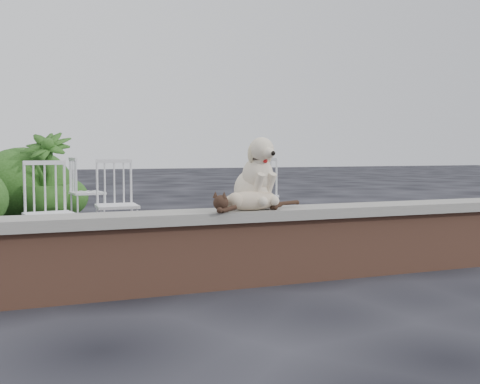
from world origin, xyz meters
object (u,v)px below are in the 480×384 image
object	(u,v)px
chair_b	(117,204)
chair_d	(258,195)
potted_plant_b	(46,176)
chair_a	(50,213)
dog	(253,172)
cat	(251,200)
chair_e	(87,192)

from	to	relation	value
chair_b	chair_d	bearing A→B (deg)	20.64
potted_plant_b	chair_a	bearing A→B (deg)	-92.65
dog	cat	world-z (taller)	dog
cat	chair_b	world-z (taller)	chair_b
chair_e	potted_plant_b	distance (m)	0.97
dog	chair_b	distance (m)	2.12
chair_b	chair_a	distance (m)	0.95
potted_plant_b	dog	bearing A→B (deg)	-75.38
potted_plant_b	chair_e	bearing A→B (deg)	-58.68
potted_plant_b	chair_d	bearing A→B (deg)	-43.43
cat	chair_d	bearing A→B (deg)	54.20
dog	chair_b	world-z (taller)	dog
cat	chair_b	distance (m)	2.20
chair_e	chair_b	bearing A→B (deg)	173.93
cat	chair_e	bearing A→B (deg)	87.88
dog	cat	xyz separation A→B (m)	(-0.08, -0.15, -0.20)
cat	chair_b	size ratio (longest dim) A/B	1.04
dog	chair_a	size ratio (longest dim) A/B	0.60
chair_d	chair_e	bearing A→B (deg)	-171.29
dog	cat	bearing A→B (deg)	-129.59
chair_e	chair_a	world-z (taller)	same
dog	chair_a	world-z (taller)	dog
dog	chair_a	distance (m)	1.99
chair_d	chair_a	distance (m)	2.87
chair_e	potted_plant_b	size ratio (longest dim) A/B	0.72
chair_d	chair_a	world-z (taller)	same
chair_b	chair_a	xyz separation A→B (m)	(-0.71, -0.63, 0.00)
chair_d	potted_plant_b	bearing A→B (deg)	-177.19
chair_e	chair_a	size ratio (longest dim) A/B	1.00
cat	chair_e	distance (m)	4.27
chair_a	chair_e	bearing A→B (deg)	67.75
cat	chair_d	size ratio (longest dim) A/B	1.04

